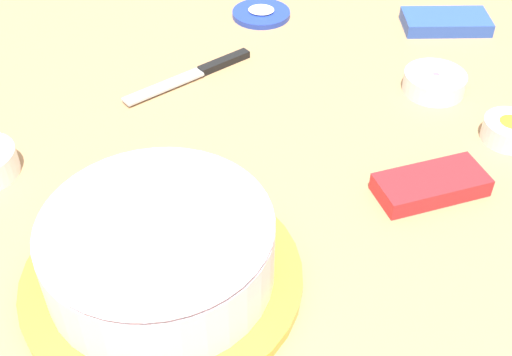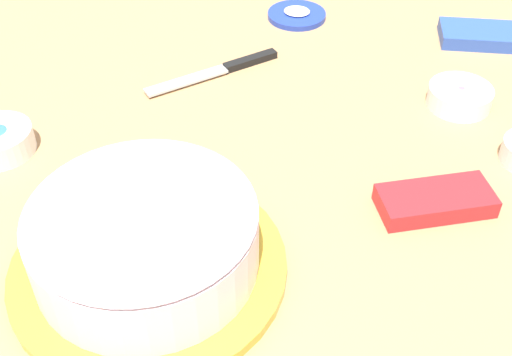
# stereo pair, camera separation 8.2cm
# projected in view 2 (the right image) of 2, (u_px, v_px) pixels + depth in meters

# --- Properties ---
(ground_plane) EXTENTS (1.54, 1.54, 0.00)m
(ground_plane) POSITION_uv_depth(u_px,v_px,m) (304.00, 165.00, 0.89)
(ground_plane) COLOR tan
(frosted_cake) EXTENTS (0.32, 0.32, 0.10)m
(frosted_cake) POSITION_uv_depth(u_px,v_px,m) (145.00, 241.00, 0.72)
(frosted_cake) COLOR gold
(frosted_cake) RESTS_ON ground_plane
(frosting_tub_lid) EXTENTS (0.11, 0.11, 0.02)m
(frosting_tub_lid) POSITION_uv_depth(u_px,v_px,m) (297.00, 15.00, 1.20)
(frosting_tub_lid) COLOR #233DAD
(frosting_tub_lid) RESTS_ON ground_plane
(spreading_knife) EXTENTS (0.18, 0.18, 0.01)m
(spreading_knife) POSITION_uv_depth(u_px,v_px,m) (225.00, 69.00, 1.06)
(spreading_knife) COLOR silver
(spreading_knife) RESTS_ON ground_plane
(sprinkle_bowl_pink) EXTENTS (0.10, 0.10, 0.03)m
(sprinkle_bowl_pink) POSITION_uv_depth(u_px,v_px,m) (460.00, 96.00, 0.98)
(sprinkle_bowl_pink) COLOR white
(sprinkle_bowl_pink) RESTS_ON ground_plane
(candy_box_lower) EXTENTS (0.16, 0.12, 0.03)m
(candy_box_lower) POSITION_uv_depth(u_px,v_px,m) (435.00, 201.00, 0.82)
(candy_box_lower) COLOR red
(candy_box_lower) RESTS_ON ground_plane
(candy_box_upper) EXTENTS (0.16, 0.10, 0.02)m
(candy_box_upper) POSITION_uv_depth(u_px,v_px,m) (485.00, 35.00, 1.13)
(candy_box_upper) COLOR #2D51B2
(candy_box_upper) RESTS_ON ground_plane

